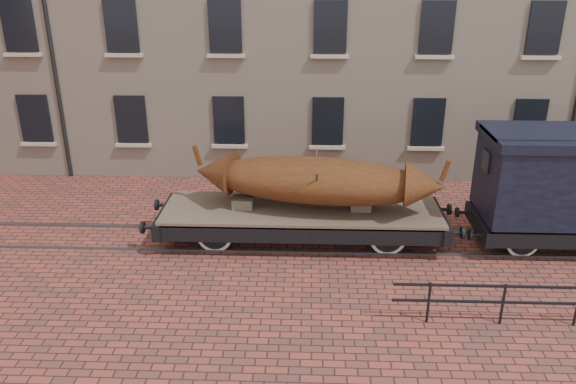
{
  "coord_description": "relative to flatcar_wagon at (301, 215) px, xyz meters",
  "views": [
    {
      "loc": [
        0.32,
        -14.31,
        7.38
      ],
      "look_at": [
        -0.24,
        0.5,
        1.3
      ],
      "focal_mm": 35.0,
      "sensor_mm": 36.0,
      "label": 1
    }
  ],
  "objects": [
    {
      "name": "ground",
      "position": [
        -0.16,
        0.0,
        -0.82
      ],
      "size": [
        90.0,
        90.0,
        0.0
      ],
      "primitive_type": "plane",
      "color": "brown"
    },
    {
      "name": "iron_boat",
      "position": [
        0.4,
        0.0,
        1.05
      ],
      "size": [
        6.94,
        2.78,
        1.65
      ],
      "color": "#5C3310",
      "rests_on": "flatcar_wagon"
    },
    {
      "name": "flatcar_wagon",
      "position": [
        0.0,
        0.0,
        0.0
      ],
      "size": [
        8.68,
        2.35,
        1.31
      ],
      "color": "brown",
      "rests_on": "ground"
    },
    {
      "name": "rail_track",
      "position": [
        -0.16,
        0.0,
        -0.79
      ],
      "size": [
        30.0,
        1.52,
        0.06
      ],
      "color": "#59595E",
      "rests_on": "ground"
    }
  ]
}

